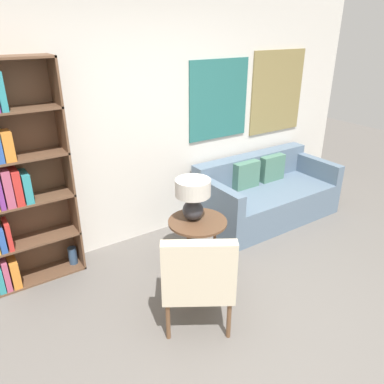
{
  "coord_description": "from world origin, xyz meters",
  "views": [
    {
      "loc": [
        -1.67,
        -1.57,
        2.31
      ],
      "look_at": [
        0.08,
        1.04,
        0.9
      ],
      "focal_mm": 35.0,
      "sensor_mm": 36.0,
      "label": 1
    }
  ],
  "objects_px": {
    "armchair": "(198,275)",
    "side_table": "(198,225)",
    "couch": "(265,195)",
    "table_lamp": "(193,195)",
    "bookshelf": "(8,180)"
  },
  "relations": [
    {
      "from": "armchair",
      "to": "couch",
      "type": "relative_size",
      "value": 0.5
    },
    {
      "from": "couch",
      "to": "armchair",
      "type": "bearing_deg",
      "value": -148.05
    },
    {
      "from": "armchair",
      "to": "table_lamp",
      "type": "relative_size",
      "value": 2.08
    },
    {
      "from": "armchair",
      "to": "side_table",
      "type": "xyz_separation_m",
      "value": [
        0.47,
        0.69,
        -0.02
      ]
    },
    {
      "from": "armchair",
      "to": "side_table",
      "type": "distance_m",
      "value": 0.84
    },
    {
      "from": "armchair",
      "to": "couch",
      "type": "bearing_deg",
      "value": 31.95
    },
    {
      "from": "bookshelf",
      "to": "side_table",
      "type": "relative_size",
      "value": 3.55
    },
    {
      "from": "bookshelf",
      "to": "table_lamp",
      "type": "bearing_deg",
      "value": -24.55
    },
    {
      "from": "armchair",
      "to": "side_table",
      "type": "bearing_deg",
      "value": 55.71
    },
    {
      "from": "side_table",
      "to": "table_lamp",
      "type": "distance_m",
      "value": 0.32
    },
    {
      "from": "table_lamp",
      "to": "armchair",
      "type": "bearing_deg",
      "value": -121.23
    },
    {
      "from": "bookshelf",
      "to": "armchair",
      "type": "bearing_deg",
      "value": -53.89
    },
    {
      "from": "armchair",
      "to": "side_table",
      "type": "height_order",
      "value": "armchair"
    },
    {
      "from": "side_table",
      "to": "armchair",
      "type": "bearing_deg",
      "value": -124.29
    },
    {
      "from": "couch",
      "to": "table_lamp",
      "type": "height_order",
      "value": "table_lamp"
    }
  ]
}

